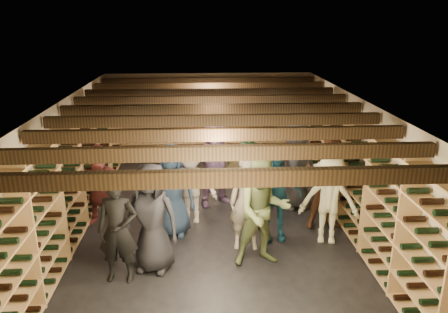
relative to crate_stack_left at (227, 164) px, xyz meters
The scene contains 23 objects.
ground 2.35m from the crate_stack_left, 99.75° to the right, with size 8.00×8.00×0.00m, color black.
walls 2.44m from the crate_stack_left, 99.75° to the right, with size 5.52×8.02×2.40m.
ceiling 3.04m from the crate_stack_left, 99.75° to the right, with size 5.50×8.00×0.01m, color beige.
ceiling_joists 2.95m from the crate_stack_left, 99.75° to the right, with size 5.40×7.12×0.18m.
wine_rack_left 3.79m from the crate_stack_left, 142.43° to the right, with size 0.32×7.50×2.15m.
wine_rack_right 3.22m from the crate_stack_left, 46.28° to the right, with size 0.32×7.50×2.15m.
wine_rack_back 1.73m from the crate_stack_left, 104.15° to the left, with size 4.70×0.30×2.15m.
crate_stack_left is the anchor object (origin of this frame).
crate_stack_right 0.69m from the crate_stack_left, ahead, with size 0.59×0.49×0.51m.
crate_loose 0.81m from the crate_stack_left, 62.10° to the left, with size 0.50×0.33×0.17m, color tan.
person_0 4.12m from the crate_stack_left, 110.03° to the right, with size 0.87×0.56×1.77m, color black.
person_1 4.55m from the crate_stack_left, 114.47° to the right, with size 0.61×0.40×1.67m, color black.
person_2 3.82m from the crate_stack_left, 84.83° to the right, with size 0.90×0.70×1.85m, color #546238.
person_3 3.53m from the crate_stack_left, 62.95° to the right, with size 1.04×0.60×1.61m, color beige.
person_4 3.06m from the crate_stack_left, 77.44° to the right, with size 0.99×0.41×1.69m, color #1E5974.
person_5 3.35m from the crate_stack_left, 140.57° to the right, with size 1.46×0.47×1.58m, color brown.
person_6 2.96m from the crate_stack_left, 113.39° to the right, with size 0.84×0.55×1.73m, color #20324C.
person_7 3.29m from the crate_stack_left, 87.43° to the right, with size 0.63×0.41×1.72m, color gray.
person_8 3.20m from the crate_stack_left, 55.61° to the right, with size 0.87×0.67×1.78m, color #492816.
person_9 2.39m from the crate_stack_left, 110.53° to the right, with size 1.01×0.58×1.56m, color #AFA59F.
person_10 1.11m from the crate_stack_left, 68.60° to the right, with size 0.92×0.38×1.57m, color #2E5536.
person_11 1.47m from the crate_stack_left, 103.81° to the right, with size 1.74×0.55×1.87m, color slate.
person_12 2.15m from the crate_stack_left, 50.84° to the right, with size 0.92×0.60×1.88m, color #35353A.
Camera 1 is at (-0.23, -7.74, 3.88)m, focal length 35.00 mm.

